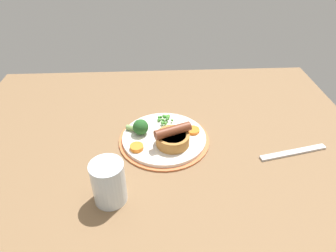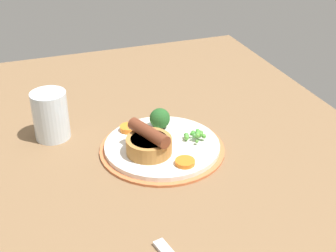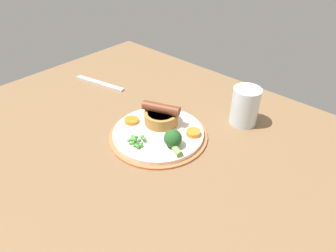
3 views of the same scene
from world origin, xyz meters
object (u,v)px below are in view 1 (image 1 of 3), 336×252
(pea_pile, at_px, (165,118))
(sausage_pudding, at_px, (173,137))
(broccoli_floret_near, at_px, (140,126))
(drinking_glass, at_px, (109,182))
(dinner_plate, at_px, (164,139))
(fork, at_px, (293,152))
(carrot_slice_1, at_px, (137,147))
(carrot_slice_0, at_px, (193,129))

(pea_pile, bearing_deg, sausage_pudding, 98.66)
(broccoli_floret_near, height_order, drinking_glass, drinking_glass)
(broccoli_floret_near, xyz_separation_m, drinking_glass, (0.06, 0.21, 0.01))
(drinking_glass, bearing_deg, sausage_pudding, -131.86)
(dinner_plate, bearing_deg, broccoli_floret_near, -17.63)
(broccoli_floret_near, relative_size, fork, 0.34)
(pea_pile, xyz_separation_m, carrot_slice_1, (0.07, 0.11, -0.01))
(dinner_plate, bearing_deg, carrot_slice_1, 33.86)
(dinner_plate, relative_size, drinking_glass, 2.45)
(carrot_slice_0, height_order, fork, carrot_slice_0)
(pea_pile, distance_m, broccoli_floret_near, 0.08)
(pea_pile, bearing_deg, broccoli_floret_near, 34.75)
(pea_pile, xyz_separation_m, drinking_glass, (0.12, 0.25, 0.02))
(carrot_slice_1, xyz_separation_m, fork, (-0.39, 0.02, -0.02))
(carrot_slice_0, bearing_deg, pea_pile, -32.68)
(sausage_pudding, distance_m, fork, 0.30)
(sausage_pudding, height_order, pea_pile, sausage_pudding)
(fork, bearing_deg, pea_pile, -35.33)
(dinner_plate, bearing_deg, fork, 168.02)
(broccoli_floret_near, distance_m, carrot_slice_1, 0.07)
(carrot_slice_0, distance_m, drinking_glass, 0.29)
(sausage_pudding, xyz_separation_m, carrot_slice_0, (-0.06, -0.05, -0.02))
(pea_pile, height_order, carrot_slice_1, pea_pile)
(carrot_slice_1, distance_m, drinking_glass, 0.15)
(carrot_slice_0, height_order, carrot_slice_1, carrot_slice_1)
(dinner_plate, xyz_separation_m, broccoli_floret_near, (0.06, -0.02, 0.03))
(pea_pile, relative_size, fork, 0.26)
(sausage_pudding, distance_m, carrot_slice_1, 0.09)
(dinner_plate, bearing_deg, carrot_slice_0, -165.08)
(carrot_slice_1, height_order, fork, carrot_slice_1)
(carrot_slice_1, bearing_deg, broccoli_floret_near, -96.16)
(broccoli_floret_near, height_order, carrot_slice_0, broccoli_floret_near)
(carrot_slice_1, height_order, drinking_glass, drinking_glass)
(pea_pile, height_order, drinking_glass, drinking_glass)
(broccoli_floret_near, bearing_deg, sausage_pudding, -8.59)
(broccoli_floret_near, height_order, fork, broccoli_floret_near)
(carrot_slice_1, bearing_deg, pea_pile, -123.39)
(pea_pile, distance_m, carrot_slice_0, 0.09)
(pea_pile, xyz_separation_m, broccoli_floret_near, (0.07, 0.05, 0.01))
(dinner_plate, relative_size, carrot_slice_0, 6.68)
(dinner_plate, xyz_separation_m, carrot_slice_0, (-0.08, -0.02, 0.01))
(dinner_plate, height_order, drinking_glass, drinking_glass)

